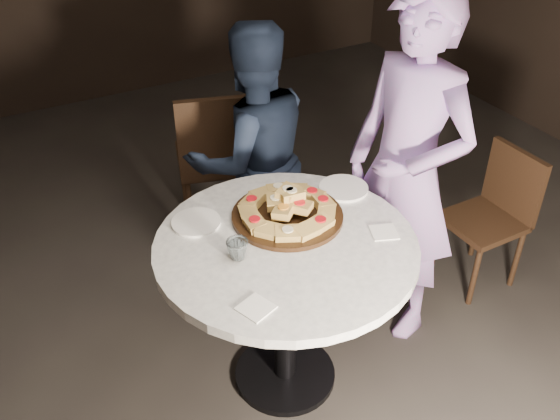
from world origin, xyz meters
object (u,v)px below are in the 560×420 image
object	(u,v)px
water_glass	(237,250)
diner_navy	(251,158)
focaccia_pile	(288,207)
chair_far	(218,155)
diner_teal	(407,173)
serving_board	(287,216)
chair_right	(495,209)
table	(286,271)

from	to	relation	value
water_glass	diner_navy	world-z (taller)	diner_navy
focaccia_pile	water_glass	bearing A→B (deg)	-154.85
chair_far	diner_teal	world-z (taller)	diner_teal
serving_board	diner_navy	world-z (taller)	diner_navy
chair_far	diner_navy	world-z (taller)	diner_navy
focaccia_pile	chair_right	bearing A→B (deg)	-1.43
chair_right	diner_teal	size ratio (longest dim) A/B	0.45
chair_right	focaccia_pile	bearing A→B (deg)	-91.80
water_glass	diner_navy	distance (m)	0.94
table	diner_navy	xyz separation A→B (m)	(0.25, 0.81, 0.07)
serving_board	chair_right	world-z (taller)	serving_board
water_glass	chair_far	size ratio (longest dim) A/B	0.09
chair_right	chair_far	bearing A→B (deg)	-133.52
serving_board	focaccia_pile	size ratio (longest dim) A/B	1.13
table	serving_board	xyz separation A→B (m)	(0.09, 0.15, 0.16)
water_glass	chair_far	world-z (taller)	chair_far
serving_board	diner_teal	distance (m)	0.62
table	diner_teal	bearing A→B (deg)	9.33
chair_far	diner_navy	distance (m)	0.43
diner_navy	chair_far	bearing A→B (deg)	-81.63
water_glass	serving_board	bearing A→B (deg)	24.98
focaccia_pile	diner_navy	bearing A→B (deg)	76.82
chair_far	diner_teal	size ratio (longest dim) A/B	0.56
focaccia_pile	water_glass	world-z (taller)	focaccia_pile
focaccia_pile	diner_navy	world-z (taller)	diner_navy
chair_right	diner_navy	distance (m)	1.35
water_glass	chair_right	bearing A→B (deg)	4.06
water_glass	chair_right	distance (m)	1.65
chair_far	chair_right	xyz separation A→B (m)	(1.16, -1.08, -0.11)
serving_board	diner_teal	size ratio (longest dim) A/B	0.27
chair_far	focaccia_pile	bearing A→B (deg)	100.01
serving_board	chair_far	bearing A→B (deg)	83.10
water_glass	diner_teal	distance (m)	0.93
table	diner_teal	xyz separation A→B (m)	(0.71, 0.12, 0.21)
table	chair_right	distance (m)	1.40
water_glass	chair_right	xyz separation A→B (m)	(1.59, 0.11, -0.41)
chair_right	diner_teal	xyz separation A→B (m)	(-0.67, -0.00, 0.42)
diner_navy	diner_teal	xyz separation A→B (m)	(0.46, -0.69, 0.14)
focaccia_pile	diner_teal	size ratio (longest dim) A/B	0.24
focaccia_pile	chair_far	size ratio (longest dim) A/B	0.43
chair_far	diner_navy	size ratio (longest dim) A/B	0.67
table	diner_navy	bearing A→B (deg)	73.05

